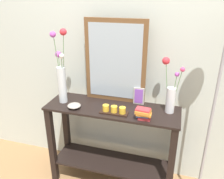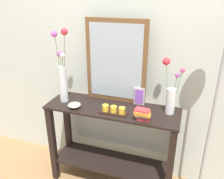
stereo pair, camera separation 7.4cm
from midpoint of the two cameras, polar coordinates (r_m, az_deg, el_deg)
wall_back at (r=2.22m, az=1.37°, el=10.68°), size 6.40×0.08×2.70m
console_table at (r=2.28m, az=-0.95°, el=-12.00°), size 1.22×0.39×0.85m
mirror_leaning at (r=2.11m, az=-0.21°, el=6.84°), size 0.57×0.03×0.76m
tall_vase_left at (r=2.18m, az=-13.27°, el=3.42°), size 0.15×0.16×0.68m
vase_right at (r=2.02m, az=13.15°, el=-0.77°), size 0.19×0.14×0.47m
candle_tray at (r=2.00m, az=-0.56°, el=-5.13°), size 0.24×0.09×0.07m
picture_frame_small at (r=2.15m, az=5.63°, el=-1.62°), size 0.10×0.01×0.16m
decorative_bowl at (r=2.12m, az=-10.28°, el=-3.94°), size 0.12×0.12×0.04m
book_stack at (r=1.91m, az=6.65°, el=-5.94°), size 0.13×0.10×0.10m
floor_lamp at (r=1.83m, az=23.95°, el=3.16°), size 0.24×0.24×1.88m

